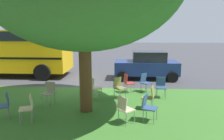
{
  "coord_description": "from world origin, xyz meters",
  "views": [
    {
      "loc": [
        -2.41,
        10.5,
        2.87
      ],
      "look_at": [
        -1.82,
        1.12,
        1.1
      ],
      "focal_mm": 33.97,
      "sensor_mm": 36.0,
      "label": 1
    }
  ],
  "objects_px": {
    "chair_6": "(4,104)",
    "chair_7": "(95,86)",
    "chair_0": "(128,82)",
    "chair_1": "(49,91)",
    "chair_4": "(119,86)",
    "chair_3": "(125,108)",
    "chair_10": "(28,106)",
    "chair_5": "(150,96)",
    "chair_8": "(161,86)",
    "chair_9": "(145,81)",
    "chair_2": "(148,105)",
    "parked_car": "(147,65)"
  },
  "relations": [
    {
      "from": "chair_6",
      "to": "chair_7",
      "type": "distance_m",
      "value": 3.52
    },
    {
      "from": "chair_7",
      "to": "chair_9",
      "type": "height_order",
      "value": "same"
    },
    {
      "from": "chair_2",
      "to": "chair_9",
      "type": "bearing_deg",
      "value": -93.59
    },
    {
      "from": "chair_5",
      "to": "parked_car",
      "type": "relative_size",
      "value": 0.24
    },
    {
      "from": "chair_2",
      "to": "chair_8",
      "type": "bearing_deg",
      "value": -107.85
    },
    {
      "from": "chair_6",
      "to": "chair_8",
      "type": "relative_size",
      "value": 1.0
    },
    {
      "from": "chair_8",
      "to": "chair_2",
      "type": "bearing_deg",
      "value": 72.15
    },
    {
      "from": "chair_0",
      "to": "chair_4",
      "type": "bearing_deg",
      "value": 63.94
    },
    {
      "from": "chair_7",
      "to": "chair_5",
      "type": "bearing_deg",
      "value": 151.86
    },
    {
      "from": "chair_4",
      "to": "chair_0",
      "type": "bearing_deg",
      "value": -116.06
    },
    {
      "from": "chair_2",
      "to": "chair_4",
      "type": "xyz_separation_m",
      "value": [
        1.0,
        -2.34,
        0.0
      ]
    },
    {
      "from": "chair_7",
      "to": "parked_car",
      "type": "distance_m",
      "value": 4.66
    },
    {
      "from": "chair_5",
      "to": "chair_8",
      "type": "height_order",
      "value": "same"
    },
    {
      "from": "chair_2",
      "to": "chair_4",
      "type": "relative_size",
      "value": 1.0
    },
    {
      "from": "chair_1",
      "to": "chair_8",
      "type": "height_order",
      "value": "same"
    },
    {
      "from": "chair_9",
      "to": "chair_4",
      "type": "bearing_deg",
      "value": 38.27
    },
    {
      "from": "chair_1",
      "to": "chair_7",
      "type": "relative_size",
      "value": 1.0
    },
    {
      "from": "chair_10",
      "to": "chair_0",
      "type": "bearing_deg",
      "value": -132.92
    },
    {
      "from": "chair_3",
      "to": "chair_10",
      "type": "bearing_deg",
      "value": 0.76
    },
    {
      "from": "chair_2",
      "to": "chair_8",
      "type": "relative_size",
      "value": 1.0
    },
    {
      "from": "chair_0",
      "to": "chair_5",
      "type": "bearing_deg",
      "value": 110.48
    },
    {
      "from": "chair_0",
      "to": "parked_car",
      "type": "distance_m",
      "value": 3.19
    },
    {
      "from": "chair_1",
      "to": "chair_2",
      "type": "height_order",
      "value": "same"
    },
    {
      "from": "chair_6",
      "to": "chair_8",
      "type": "distance_m",
      "value": 6.07
    },
    {
      "from": "chair_3",
      "to": "chair_6",
      "type": "bearing_deg",
      "value": -1.83
    },
    {
      "from": "parked_car",
      "to": "chair_0",
      "type": "bearing_deg",
      "value": 68.63
    },
    {
      "from": "chair_0",
      "to": "chair_9",
      "type": "bearing_deg",
      "value": -169.13
    },
    {
      "from": "chair_5",
      "to": "chair_9",
      "type": "relative_size",
      "value": 1.0
    },
    {
      "from": "chair_5",
      "to": "chair_3",
      "type": "bearing_deg",
      "value": 54.7
    },
    {
      "from": "chair_9",
      "to": "chair_10",
      "type": "height_order",
      "value": "same"
    },
    {
      "from": "chair_7",
      "to": "chair_10",
      "type": "distance_m",
      "value": 3.06
    },
    {
      "from": "chair_0",
      "to": "chair_5",
      "type": "height_order",
      "value": "same"
    },
    {
      "from": "chair_4",
      "to": "parked_car",
      "type": "height_order",
      "value": "parked_car"
    },
    {
      "from": "chair_1",
      "to": "chair_4",
      "type": "distance_m",
      "value": 2.88
    },
    {
      "from": "chair_3",
      "to": "chair_4",
      "type": "distance_m",
      "value": 2.59
    },
    {
      "from": "chair_1",
      "to": "chair_6",
      "type": "relative_size",
      "value": 1.0
    },
    {
      "from": "chair_3",
      "to": "chair_7",
      "type": "relative_size",
      "value": 1.0
    },
    {
      "from": "chair_5",
      "to": "chair_10",
      "type": "relative_size",
      "value": 1.0
    },
    {
      "from": "chair_10",
      "to": "chair_9",
      "type": "bearing_deg",
      "value": -138.18
    },
    {
      "from": "chair_3",
      "to": "chair_4",
      "type": "relative_size",
      "value": 1.0
    },
    {
      "from": "chair_4",
      "to": "chair_5",
      "type": "xyz_separation_m",
      "value": [
        -1.17,
        1.3,
        0.0
      ]
    },
    {
      "from": "chair_2",
      "to": "chair_4",
      "type": "distance_m",
      "value": 2.54
    },
    {
      "from": "chair_1",
      "to": "chair_9",
      "type": "distance_m",
      "value": 4.36
    },
    {
      "from": "chair_0",
      "to": "chair_1",
      "type": "distance_m",
      "value": 3.56
    },
    {
      "from": "chair_8",
      "to": "chair_0",
      "type": "bearing_deg",
      "value": -23.36
    },
    {
      "from": "chair_2",
      "to": "chair_7",
      "type": "height_order",
      "value": "same"
    },
    {
      "from": "chair_1",
      "to": "chair_10",
      "type": "bearing_deg",
      "value": 87.44
    },
    {
      "from": "chair_8",
      "to": "chair_10",
      "type": "height_order",
      "value": "same"
    },
    {
      "from": "chair_8",
      "to": "chair_10",
      "type": "relative_size",
      "value": 1.0
    },
    {
      "from": "chair_1",
      "to": "chair_6",
      "type": "bearing_deg",
      "value": 57.82
    }
  ]
}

